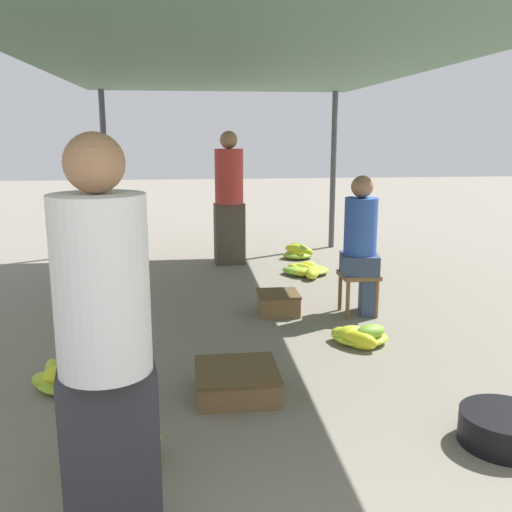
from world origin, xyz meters
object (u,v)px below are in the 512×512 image
at_px(vendor_foreground, 105,348).
at_px(shopper_walking_mid, 229,196).
at_px(banana_pile_left_1, 67,375).
at_px(banana_pile_left_2, 98,304).
at_px(banana_pile_right_2, 298,252).
at_px(banana_pile_right_1, 306,270).
at_px(basin_black, 504,428).
at_px(stool, 359,281).
at_px(banana_pile_right_0, 358,336).
at_px(vendor_seated, 362,244).
at_px(crate_near, 237,381).
at_px(crate_mid, 278,303).
at_px(banana_pile_left_0, 116,449).

height_order(vendor_foreground, shopper_walking_mid, shopper_walking_mid).
relative_size(banana_pile_left_1, banana_pile_left_2, 0.90).
height_order(vendor_foreground, banana_pile_right_2, vendor_foreground).
xyz_separation_m(banana_pile_right_1, shopper_walking_mid, (-0.86, 0.70, 0.82)).
bearing_deg(vendor_foreground, shopper_walking_mid, 80.73).
bearing_deg(basin_black, stool, 93.20).
relative_size(basin_black, banana_pile_right_1, 0.75).
bearing_deg(banana_pile_right_0, banana_pile_right_1, 88.85).
height_order(vendor_seated, crate_near, vendor_seated).
xyz_separation_m(banana_pile_right_0, shopper_walking_mid, (-0.82, 3.02, 0.81)).
bearing_deg(vendor_seated, crate_near, -129.75).
bearing_deg(banana_pile_left_1, banana_pile_left_2, 91.74).
bearing_deg(banana_pile_left_2, stool, -8.57).
relative_size(vendor_foreground, banana_pile_right_1, 2.58).
distance_m(stool, crate_mid, 0.77).
height_order(banana_pile_left_0, crate_mid, crate_mid).
height_order(crate_near, crate_mid, crate_mid).
height_order(basin_black, banana_pile_right_1, basin_black).
distance_m(banana_pile_left_1, banana_pile_right_0, 2.23).
height_order(banana_pile_left_0, banana_pile_left_2, banana_pile_left_2).
relative_size(banana_pile_left_1, banana_pile_right_1, 0.84).
bearing_deg(banana_pile_right_0, vendor_foreground, -127.89).
height_order(banana_pile_right_2, crate_near, banana_pile_right_2).
bearing_deg(banana_pile_left_2, banana_pile_right_1, 27.71).
distance_m(vendor_seated, banana_pile_right_2, 2.53).
xyz_separation_m(banana_pile_left_2, banana_pile_right_1, (2.26, 1.19, -0.01)).
relative_size(banana_pile_left_1, shopper_walking_mid, 0.32).
xyz_separation_m(banana_pile_left_2, shopper_walking_mid, (1.40, 1.89, 0.81)).
bearing_deg(vendor_seated, shopper_walking_mid, 115.16).
bearing_deg(basin_black, banana_pile_left_1, 157.96).
bearing_deg(vendor_seated, banana_pile_left_0, -131.21).
bearing_deg(banana_pile_left_2, basin_black, -46.34).
relative_size(vendor_foreground, banana_pile_right_2, 3.83).
bearing_deg(stool, crate_near, -129.40).
height_order(stool, crate_mid, stool).
xyz_separation_m(stool, banana_pile_left_2, (-2.44, 0.37, -0.25)).
distance_m(crate_mid, shopper_walking_mid, 2.30).
bearing_deg(banana_pile_left_0, shopper_walking_mid, 78.49).
bearing_deg(vendor_seated, banana_pile_left_2, 171.57).
xyz_separation_m(vendor_seated, banana_pile_right_2, (-0.11, 2.46, -0.58)).
distance_m(vendor_foreground, banana_pile_right_1, 4.83).
relative_size(stool, basin_black, 0.82).
bearing_deg(banana_pile_left_1, shopper_walking_mid, 69.24).
xyz_separation_m(basin_black, crate_mid, (-0.87, 2.43, 0.01)).
bearing_deg(banana_pile_left_0, banana_pile_right_2, 68.45).
height_order(stool, banana_pile_right_1, stool).
distance_m(banana_pile_left_0, shopper_walking_mid, 4.67).
height_order(vendor_foreground, crate_near, vendor_foreground).
relative_size(stool, banana_pile_right_0, 0.82).
xyz_separation_m(stool, vendor_seated, (0.02, 0.00, 0.35)).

